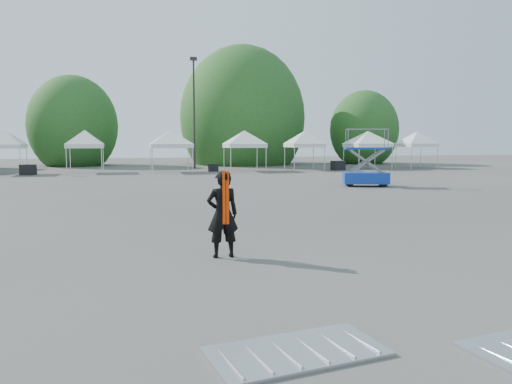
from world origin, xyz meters
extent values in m
plane|color=#474442|center=(0.00, 0.00, 0.00)|extent=(120.00, 120.00, 0.00)
cylinder|color=black|center=(3.00, 32.00, 4.75)|extent=(0.16, 0.16, 9.50)
cube|color=black|center=(3.00, 32.00, 9.65)|extent=(0.60, 0.25, 0.30)
cylinder|color=#382314|center=(-8.00, 40.00, 1.14)|extent=(0.36, 0.36, 2.27)
ellipsoid|color=#1F541C|center=(-8.00, 40.00, 3.94)|extent=(4.16, 4.16, 4.78)
cylinder|color=#382314|center=(9.00, 39.00, 1.40)|extent=(0.36, 0.36, 2.80)
ellipsoid|color=#1F541C|center=(9.00, 39.00, 4.85)|extent=(5.12, 5.12, 5.89)
cylinder|color=#382314|center=(22.00, 37.00, 1.05)|extent=(0.36, 0.36, 2.10)
ellipsoid|color=#1F541C|center=(22.00, 37.00, 3.64)|extent=(3.84, 3.84, 4.42)
cylinder|color=silver|center=(-10.38, 26.66, 1.00)|extent=(0.06, 0.06, 2.00)
cylinder|color=silver|center=(-10.38, 29.17, 1.00)|extent=(0.06, 0.06, 2.00)
cube|color=white|center=(-11.64, 27.92, 2.08)|extent=(2.71, 2.71, 0.30)
pyramid|color=white|center=(-11.64, 27.92, 3.33)|extent=(3.83, 3.83, 1.10)
cylinder|color=silver|center=(-7.28, 27.20, 1.00)|extent=(0.06, 0.06, 2.00)
cylinder|color=silver|center=(-4.73, 27.20, 1.00)|extent=(0.06, 0.06, 2.00)
cylinder|color=silver|center=(-7.28, 29.75, 1.00)|extent=(0.06, 0.06, 2.00)
cylinder|color=silver|center=(-4.73, 29.75, 1.00)|extent=(0.06, 0.06, 2.00)
cube|color=white|center=(-6.01, 28.47, 2.08)|extent=(2.75, 2.75, 0.30)
pyramid|color=white|center=(-6.01, 28.47, 3.33)|extent=(3.88, 3.88, 1.10)
cylinder|color=silver|center=(-0.98, 26.04, 1.00)|extent=(0.06, 0.06, 2.00)
cylinder|color=silver|center=(2.08, 26.04, 1.00)|extent=(0.06, 0.06, 2.00)
cylinder|color=silver|center=(-0.98, 29.10, 1.00)|extent=(0.06, 0.06, 2.00)
cylinder|color=silver|center=(2.08, 29.10, 1.00)|extent=(0.06, 0.06, 2.00)
cube|color=white|center=(0.55, 27.57, 2.08)|extent=(3.25, 3.25, 0.30)
pyramid|color=white|center=(0.55, 27.57, 3.33)|extent=(4.60, 4.60, 1.10)
cylinder|color=silver|center=(5.06, 25.91, 1.00)|extent=(0.06, 0.06, 2.00)
cylinder|color=silver|center=(7.96, 25.91, 1.00)|extent=(0.06, 0.06, 2.00)
cylinder|color=silver|center=(5.06, 28.80, 1.00)|extent=(0.06, 0.06, 2.00)
cylinder|color=silver|center=(7.96, 28.80, 1.00)|extent=(0.06, 0.06, 2.00)
cube|color=white|center=(6.51, 27.36, 2.08)|extent=(3.09, 3.09, 0.30)
pyramid|color=white|center=(6.51, 27.36, 3.33)|extent=(4.37, 4.37, 1.10)
cylinder|color=silver|center=(10.56, 26.52, 1.00)|extent=(0.06, 0.06, 2.00)
cylinder|color=silver|center=(13.23, 26.52, 1.00)|extent=(0.06, 0.06, 2.00)
cylinder|color=silver|center=(10.56, 29.18, 1.00)|extent=(0.06, 0.06, 2.00)
cylinder|color=silver|center=(13.23, 29.18, 1.00)|extent=(0.06, 0.06, 2.00)
cube|color=white|center=(11.90, 27.85, 2.08)|extent=(2.87, 2.87, 0.30)
pyramid|color=white|center=(11.90, 27.85, 3.33)|extent=(4.06, 4.06, 1.10)
cylinder|color=silver|center=(16.28, 26.32, 1.00)|extent=(0.06, 0.06, 2.00)
cylinder|color=silver|center=(19.43, 26.32, 1.00)|extent=(0.06, 0.06, 2.00)
cylinder|color=silver|center=(16.28, 29.46, 1.00)|extent=(0.06, 0.06, 2.00)
cylinder|color=silver|center=(19.43, 29.46, 1.00)|extent=(0.06, 0.06, 2.00)
cube|color=white|center=(17.86, 27.89, 2.08)|extent=(3.34, 3.34, 0.30)
pyramid|color=white|center=(17.86, 27.89, 3.33)|extent=(4.73, 4.73, 1.10)
cylinder|color=silver|center=(21.37, 26.46, 1.00)|extent=(0.06, 0.06, 2.00)
cylinder|color=silver|center=(23.99, 26.46, 1.00)|extent=(0.06, 0.06, 2.00)
cylinder|color=silver|center=(21.37, 29.07, 1.00)|extent=(0.06, 0.06, 2.00)
cylinder|color=silver|center=(23.99, 29.07, 1.00)|extent=(0.06, 0.06, 2.00)
cube|color=white|center=(22.68, 27.77, 2.08)|extent=(2.81, 2.81, 0.30)
pyramid|color=white|center=(22.68, 27.77, 3.33)|extent=(3.98, 3.98, 1.10)
imported|color=black|center=(-0.77, -2.07, 0.96)|extent=(0.71, 0.48, 1.91)
cube|color=#EA3404|center=(-0.77, -2.26, 1.34)|extent=(0.15, 0.03, 1.15)
cube|color=#0B4094|center=(10.00, 12.55, 0.46)|extent=(2.71, 1.91, 0.61)
cube|color=#0B4094|center=(10.00, 12.55, 2.10)|extent=(2.60, 1.83, 0.10)
cylinder|color=black|center=(8.97, 12.34, 0.18)|extent=(0.40, 0.26, 0.37)
cylinder|color=black|center=(10.73, 11.79, 0.18)|extent=(0.40, 0.26, 0.37)
cylinder|color=black|center=(9.28, 13.32, 0.18)|extent=(0.40, 0.26, 0.37)
cylinder|color=black|center=(11.04, 12.77, 0.18)|extent=(0.40, 0.26, 0.37)
cube|color=#A8ABB0|center=(-0.81, -7.19, 0.02)|extent=(2.25, 1.36, 0.05)
cube|color=black|center=(-9.90, 26.75, 0.38)|extent=(1.13, 0.97, 0.76)
cube|color=black|center=(3.93, 27.57, 0.30)|extent=(0.80, 0.63, 0.60)
cube|color=black|center=(14.46, 26.52, 0.40)|extent=(1.19, 1.03, 0.79)
camera|label=1|loc=(-2.72, -12.68, 2.58)|focal=35.00mm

